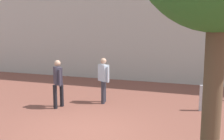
{
  "coord_description": "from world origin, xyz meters",
  "views": [
    {
      "loc": [
        3.14,
        -6.4,
        2.86
      ],
      "look_at": [
        -0.02,
        2.43,
        1.38
      ],
      "focal_mm": 43.47,
      "sensor_mm": 36.0,
      "label": 1
    }
  ],
  "objects": [
    {
      "name": "ground_plane",
      "position": [
        0.0,
        0.0,
        0.0
      ],
      "size": [
        60.0,
        60.0,
        0.0
      ],
      "primitive_type": "plane",
      "color": "brown"
    },
    {
      "name": "bollard_steel",
      "position": [
        2.99,
        3.17,
        0.45
      ],
      "size": [
        0.16,
        0.16,
        0.9
      ],
      "primitive_type": "cylinder",
      "color": "#ADADB2",
      "rests_on": "ground"
    },
    {
      "name": "person_suited_dark",
      "position": [
        -1.85,
        1.84,
        0.98
      ],
      "size": [
        0.45,
        0.46,
        1.72
      ],
      "color": "black",
      "rests_on": "ground"
    },
    {
      "name": "person_shirt_blue",
      "position": [
        -0.55,
        2.97,
        0.98
      ],
      "size": [
        0.53,
        0.41,
        1.72
      ],
      "color": "#2D2D38",
      "rests_on": "ground"
    }
  ]
}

